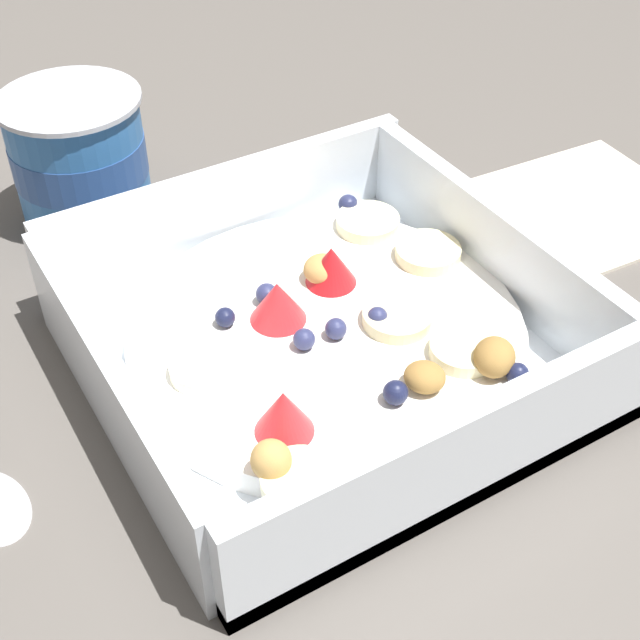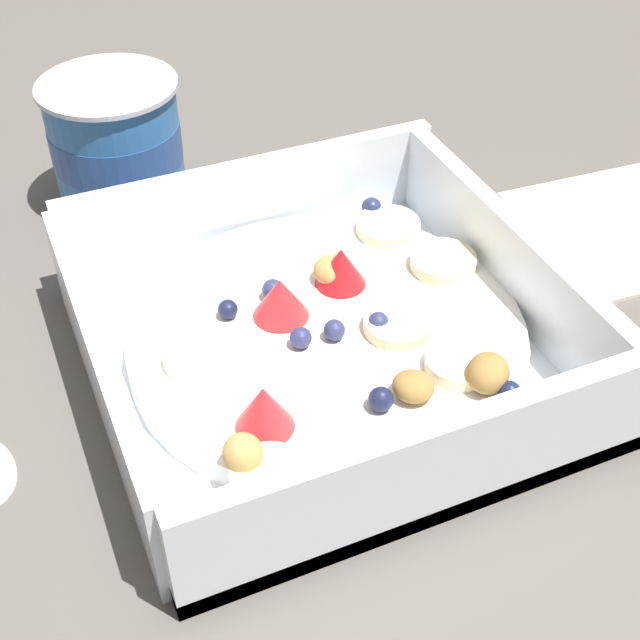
% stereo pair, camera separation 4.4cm
% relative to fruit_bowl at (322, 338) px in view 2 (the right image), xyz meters
% --- Properties ---
extents(ground_plane, '(2.40, 2.40, 0.00)m').
position_rel_fruit_bowl_xyz_m(ground_plane, '(0.00, 0.01, -0.02)').
color(ground_plane, '#56514C').
extents(fruit_bowl, '(0.23, 0.23, 0.06)m').
position_rel_fruit_bowl_xyz_m(fruit_bowl, '(0.00, 0.00, 0.00)').
color(fruit_bowl, white).
rests_on(fruit_bowl, ground).
extents(yogurt_cup, '(0.08, 0.08, 0.08)m').
position_rel_fruit_bowl_xyz_m(yogurt_cup, '(-0.06, 0.19, 0.02)').
color(yogurt_cup, '#3370B7').
rests_on(yogurt_cup, ground).
extents(folded_napkin, '(0.13, 0.13, 0.01)m').
position_rel_fruit_bowl_xyz_m(folded_napkin, '(0.23, 0.04, -0.02)').
color(folded_napkin, silver).
rests_on(folded_napkin, ground).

